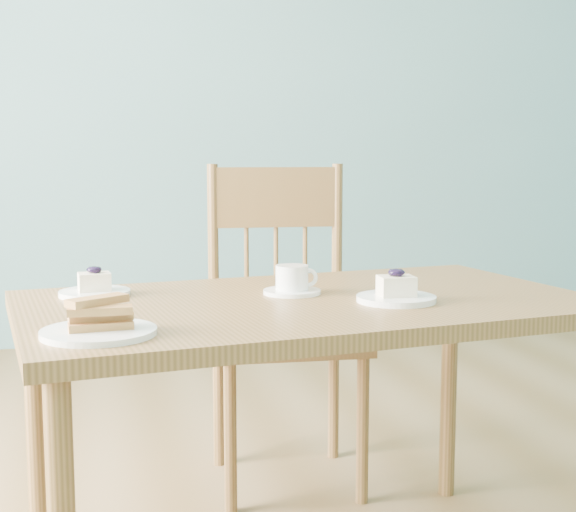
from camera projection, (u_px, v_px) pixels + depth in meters
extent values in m
cube|color=#6A9EA0|center=(171.00, 89.00, 4.21)|extent=(5.00, 0.01, 2.70)
cube|color=brown|center=(308.00, 307.00, 1.82)|extent=(1.36, 0.90, 0.04)
cylinder|color=brown|center=(36.00, 439.00, 1.93)|extent=(0.05, 0.05, 0.64)
cylinder|color=brown|center=(449.00, 389.00, 2.35)|extent=(0.05, 0.05, 0.64)
cube|color=brown|center=(286.00, 338.00, 2.42)|extent=(0.47, 0.45, 0.04)
cylinder|color=brown|center=(230.00, 438.00, 2.24)|extent=(0.04, 0.04, 0.44)
cylinder|color=brown|center=(363.00, 430.00, 2.31)|extent=(0.04, 0.04, 0.44)
cylinder|color=brown|center=(219.00, 400.00, 2.59)|extent=(0.04, 0.04, 0.44)
cylinder|color=brown|center=(334.00, 394.00, 2.66)|extent=(0.04, 0.04, 0.44)
cylinder|color=brown|center=(213.00, 243.00, 2.54)|extent=(0.03, 0.03, 0.50)
cylinder|color=brown|center=(337.00, 241.00, 2.61)|extent=(0.03, 0.03, 0.50)
cube|color=brown|center=(276.00, 197.00, 2.55)|extent=(0.38, 0.05, 0.19)
cylinder|color=brown|center=(247.00, 274.00, 2.57)|extent=(0.01, 0.01, 0.30)
cylinder|color=brown|center=(276.00, 273.00, 2.58)|extent=(0.01, 0.01, 0.30)
cylinder|color=brown|center=(305.00, 272.00, 2.60)|extent=(0.01, 0.01, 0.30)
cylinder|color=white|center=(396.00, 299.00, 1.78)|extent=(0.18, 0.18, 0.01)
cube|color=#FFE8C3|center=(396.00, 286.00, 1.77)|extent=(0.08, 0.06, 0.04)
ellipsoid|color=black|center=(397.00, 272.00, 1.77)|extent=(0.04, 0.04, 0.02)
sphere|color=black|center=(400.00, 272.00, 1.78)|extent=(0.02, 0.02, 0.02)
sphere|color=black|center=(392.00, 272.00, 1.77)|extent=(0.02, 0.02, 0.02)
sphere|color=black|center=(400.00, 273.00, 1.76)|extent=(0.02, 0.02, 0.02)
cylinder|color=white|center=(95.00, 293.00, 1.85)|extent=(0.16, 0.16, 0.01)
cube|color=#FFE8C3|center=(94.00, 282.00, 1.85)|extent=(0.08, 0.06, 0.04)
ellipsoid|color=black|center=(94.00, 270.00, 1.85)|extent=(0.03, 0.03, 0.02)
sphere|color=black|center=(99.00, 269.00, 1.85)|extent=(0.01, 0.01, 0.01)
sphere|color=black|center=(90.00, 270.00, 1.85)|extent=(0.01, 0.01, 0.01)
sphere|color=black|center=(95.00, 270.00, 1.84)|extent=(0.01, 0.01, 0.01)
cylinder|color=white|center=(292.00, 292.00, 1.88)|extent=(0.13, 0.13, 0.01)
cylinder|color=white|center=(292.00, 278.00, 1.87)|extent=(0.09, 0.09, 0.06)
cylinder|color=#966843|center=(292.00, 268.00, 1.87)|extent=(0.07, 0.07, 0.00)
torus|color=white|center=(308.00, 277.00, 1.87)|extent=(0.05, 0.02, 0.04)
cylinder|color=white|center=(99.00, 332.00, 1.44)|extent=(0.21, 0.21, 0.01)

